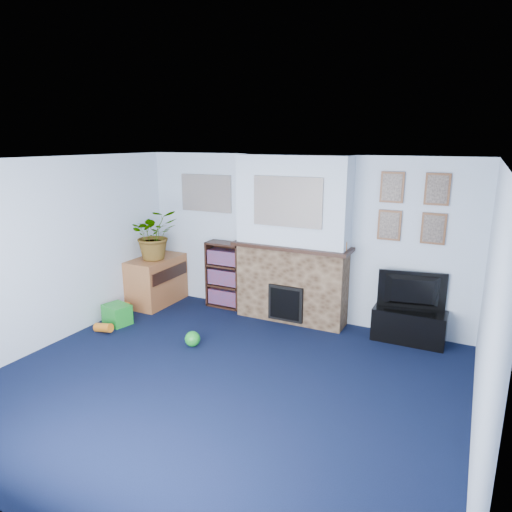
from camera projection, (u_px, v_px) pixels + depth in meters
The scene contains 26 objects.
floor at pixel (221, 383), 5.02m from camera, with size 5.00×4.50×0.01m, color black.
ceiling at pixel (216, 161), 4.43m from camera, with size 5.00×4.50×0.01m, color white.
wall_back at pixel (298, 238), 6.68m from camera, with size 5.00×0.04×2.40m, color silver.
wall_front at pixel (29, 377), 2.77m from camera, with size 5.00×0.04×2.40m, color silver.
wall_left at pixel (50, 253), 5.80m from camera, with size 0.04×4.50×2.40m, color silver.
wall_right at pixel (487, 319), 3.65m from camera, with size 0.04×4.50×2.40m, color silver.
chimney_breast at pixel (292, 242), 6.51m from camera, with size 1.72×0.50×2.40m.
collage_main at pixel (287, 202), 6.18m from camera, with size 1.00×0.03×0.68m, color gray.
collage_left at pixel (206, 193), 7.19m from camera, with size 0.90×0.03×0.58m, color gray.
portrait_tl at pixel (392, 187), 5.91m from camera, with size 0.30×0.03×0.40m, color brown.
portrait_tr at pixel (437, 189), 5.67m from camera, with size 0.30×0.03×0.40m, color brown.
portrait_bl at pixel (389, 225), 6.03m from camera, with size 0.30×0.03×0.40m, color brown.
portrait_br at pixel (433, 229), 5.80m from camera, with size 0.30×0.03×0.40m, color brown.
tv_stand at pixel (409, 325), 6.01m from camera, with size 0.92×0.39×0.44m, color black.
television at pixel (412, 292), 5.91m from camera, with size 0.86×0.11×0.50m, color black.
bookshelf at pixel (225, 276), 7.22m from camera, with size 0.58×0.28×1.05m.
sideboard at pixel (157, 282), 7.42m from camera, with size 0.54×0.98×0.76m, color #9B5B31.
potted_plant at pixel (154, 234), 7.15m from camera, with size 0.71×0.62×0.79m, color #26661E.
mantel_clock at pixel (290, 240), 6.46m from camera, with size 0.10×0.06×0.14m, color gold.
mantel_candle at pixel (316, 242), 6.30m from camera, with size 0.05×0.05×0.17m, color #B2BFC6.
mantel_teddy at pixel (255, 237), 6.70m from camera, with size 0.14×0.14×0.14m, color slate.
mantel_can at pixel (345, 246), 6.13m from camera, with size 0.06×0.06×0.12m, color orange.
green_crate at pixel (117, 315), 6.60m from camera, with size 0.36×0.29×0.29m, color #198C26.
toy_ball at pixel (193, 340), 5.89m from camera, with size 0.20×0.20×0.20m, color #198C26.
toy_block at pixel (122, 311), 6.84m from camera, with size 0.18×0.18×0.22m, color orange.
toy_tube at pixel (103, 328), 6.32m from camera, with size 0.13×0.13×0.27m, color orange.
Camera 1 is at (2.34, -3.88, 2.60)m, focal length 32.00 mm.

